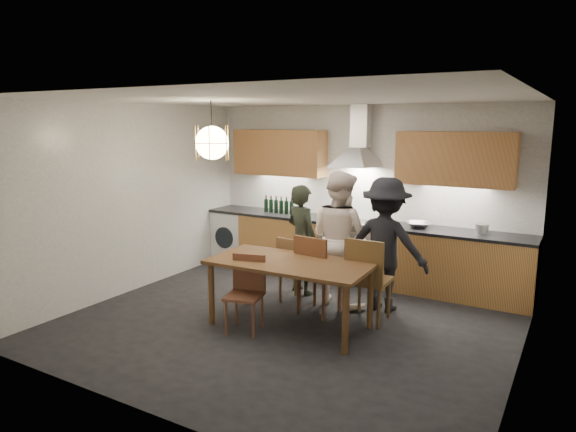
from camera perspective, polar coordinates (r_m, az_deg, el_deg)
The scene contains 17 objects.
ground at distance 6.24m, azimuth 0.04°, elevation -11.70°, with size 5.00×5.00×0.00m, color black.
room_shell at distance 5.81m, azimuth 0.04°, elevation 4.08°, with size 5.02×4.52×2.61m.
counter_run at distance 7.75m, azimuth 7.47°, elevation -3.83°, with size 5.00×0.62×0.90m.
range_stove at distance 7.76m, azimuth 7.29°, elevation -3.88°, with size 0.90×0.60×0.92m.
wall_fixtures at distance 7.65m, azimuth 7.90°, elevation 6.77°, with size 4.30×0.54×1.10m.
pendant_lamp at distance 6.26m, azimuth -8.44°, elevation 8.04°, with size 0.43×0.43×0.70m.
dining_table at distance 5.90m, azimuth 0.23°, elevation -5.91°, with size 1.88×0.98×0.78m.
chair_back_left at distance 6.68m, azimuth 0.65°, elevation -5.58°, with size 0.45×0.45×0.88m.
chair_back_mid at distance 6.27m, azimuth 3.03°, elevation -6.03°, with size 0.50×0.50×1.00m.
chair_back_right at distance 6.09m, azimuth 8.74°, elevation -6.50°, with size 0.48×0.48×1.03m.
chair_front at distance 5.91m, azimuth -4.63°, elevation -7.91°, with size 0.48×0.48×0.86m.
person_left at distance 7.05m, azimuth 1.57°, elevation -2.62°, with size 0.55×0.36×1.51m, color black.
person_mid at distance 6.64m, azimuth 5.74°, elevation -2.48°, with size 0.85×0.66×1.74m, color white.
person_right at distance 6.51m, azimuth 10.76°, elevation -3.14°, with size 1.09×0.62×1.68m, color black.
mixing_bowl at distance 7.35m, azimuth 14.30°, elevation -0.95°, with size 0.33×0.33×0.08m, color #B0B0B4.
stock_pot at distance 7.21m, azimuth 20.74°, elevation -1.37°, with size 0.17×0.17×0.12m, color #BCBCC0.
wine_bottles at distance 8.23m, azimuth -1.05°, elevation 1.25°, with size 0.54×0.06×0.27m.
Camera 1 is at (2.90, -4.99, 2.35)m, focal length 32.00 mm.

